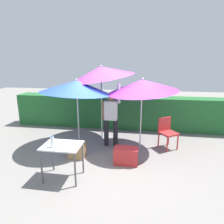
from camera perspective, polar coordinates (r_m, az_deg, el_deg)
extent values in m
plane|color=gray|center=(5.63, -0.49, -11.68)|extent=(24.00, 24.00, 0.00)
cube|color=#23602D|center=(7.52, 2.35, 0.03)|extent=(8.00, 0.70, 1.20)
cylinder|color=silver|center=(5.77, 8.30, -2.32)|extent=(0.04, 0.04, 1.65)
cone|color=purple|center=(5.56, 8.75, 7.51)|extent=(1.98, 1.97, 0.57)
sphere|color=silver|center=(5.52, 8.90, 9.45)|extent=(0.05, 0.05, 0.05)
cylinder|color=silver|center=(5.90, -9.68, -2.28)|extent=(0.04, 0.04, 1.60)
cone|color=blue|center=(5.70, -10.16, 7.19)|extent=(2.05, 2.05, 0.57)
sphere|color=silver|center=(5.69, -10.30, 9.17)|extent=(0.05, 0.05, 0.05)
cylinder|color=silver|center=(6.45, -3.00, 1.06)|extent=(0.04, 0.04, 1.96)
cone|color=purple|center=(6.25, -3.11, 11.37)|extent=(2.08, 2.05, 0.77)
sphere|color=silver|center=(6.21, -3.11, 13.15)|extent=(0.05, 0.05, 0.05)
cylinder|color=black|center=(5.90, 1.04, -6.07)|extent=(0.14, 0.14, 0.82)
cylinder|color=black|center=(5.94, -1.65, -5.91)|extent=(0.14, 0.14, 0.82)
cube|color=silver|center=(5.71, -0.32, 0.50)|extent=(0.36, 0.23, 0.56)
sphere|color=#8C6647|center=(5.63, -0.33, 4.36)|extent=(0.22, 0.22, 0.22)
cylinder|color=silver|center=(5.57, 2.01, 5.39)|extent=(0.09, 0.09, 0.56)
cylinder|color=#8C6647|center=(5.76, -2.57, 0.41)|extent=(0.09, 0.09, 0.52)
cylinder|color=#B72D2D|center=(5.79, 15.60, -9.07)|extent=(0.04, 0.04, 0.44)
cylinder|color=#B72D2D|center=(6.03, 18.36, -8.30)|extent=(0.04, 0.04, 0.44)
cylinder|color=#B72D2D|center=(6.05, 13.23, -7.84)|extent=(0.04, 0.04, 0.44)
cylinder|color=#B72D2D|center=(6.29, 15.96, -7.17)|extent=(0.04, 0.04, 0.44)
cube|color=#B72D2D|center=(5.95, 15.95, -5.90)|extent=(0.61, 0.61, 0.05)
cube|color=#B72D2D|center=(6.02, 14.85, -3.32)|extent=(0.38, 0.28, 0.40)
cube|color=red|center=(5.02, 4.05, -12.44)|extent=(0.59, 0.32, 0.42)
cube|color=#9E7A4C|center=(5.41, -9.99, -10.72)|extent=(0.41, 0.37, 0.40)
cylinder|color=#4C4C51|center=(4.61, -8.37, -12.91)|extent=(0.04, 0.04, 0.75)
cylinder|color=#4C4C51|center=(4.86, -16.68, -11.89)|extent=(0.04, 0.04, 0.75)
cylinder|color=#4C4C51|center=(4.18, -10.56, -16.10)|extent=(0.04, 0.04, 0.75)
cylinder|color=#4C4C51|center=(4.46, -19.62, -14.70)|extent=(0.04, 0.04, 0.75)
cube|color=silver|center=(4.35, -14.19, -9.35)|extent=(0.80, 0.60, 0.03)
cylinder|color=silver|center=(4.26, -16.80, -8.23)|extent=(0.07, 0.07, 0.22)
cylinder|color=#2D60B7|center=(4.21, -16.92, -6.72)|extent=(0.04, 0.04, 0.02)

